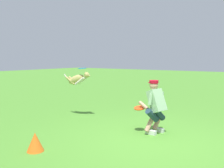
{
  "coord_description": "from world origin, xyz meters",
  "views": [
    {
      "loc": [
        -2.22,
        4.69,
        1.82
      ],
      "look_at": [
        1.5,
        -0.7,
        1.12
      ],
      "focal_mm": 38.59,
      "sensor_mm": 36.0,
      "label": 1
    }
  ],
  "objects_px": {
    "person": "(155,105)",
    "frisbee_flying": "(82,68)",
    "training_cone": "(35,142)",
    "dog": "(78,79)",
    "frisbee_held": "(139,108)"
  },
  "relations": [
    {
      "from": "training_cone",
      "to": "person",
      "type": "bearing_deg",
      "value": -121.47
    },
    {
      "from": "person",
      "to": "dog",
      "type": "height_order",
      "value": "dog"
    },
    {
      "from": "person",
      "to": "frisbee_flying",
      "type": "relative_size",
      "value": 5.17
    },
    {
      "from": "dog",
      "to": "frisbee_held",
      "type": "height_order",
      "value": "dog"
    },
    {
      "from": "frisbee_held",
      "to": "dog",
      "type": "bearing_deg",
      "value": -9.24
    },
    {
      "from": "person",
      "to": "dog",
      "type": "relative_size",
      "value": 1.33
    },
    {
      "from": "person",
      "to": "frisbee_flying",
      "type": "bearing_deg",
      "value": 10.69
    },
    {
      "from": "frisbee_flying",
      "to": "dog",
      "type": "bearing_deg",
      "value": 6.25
    },
    {
      "from": "person",
      "to": "frisbee_flying",
      "type": "height_order",
      "value": "frisbee_flying"
    },
    {
      "from": "person",
      "to": "training_cone",
      "type": "height_order",
      "value": "person"
    },
    {
      "from": "training_cone",
      "to": "dog",
      "type": "bearing_deg",
      "value": -63.99
    },
    {
      "from": "person",
      "to": "frisbee_flying",
      "type": "distance_m",
      "value": 2.7
    },
    {
      "from": "dog",
      "to": "frisbee_flying",
      "type": "bearing_deg",
      "value": -4.11
    },
    {
      "from": "frisbee_held",
      "to": "training_cone",
      "type": "xyz_separation_m",
      "value": [
        1.1,
        2.24,
        -0.42
      ]
    },
    {
      "from": "dog",
      "to": "frisbee_flying",
      "type": "height_order",
      "value": "frisbee_flying"
    }
  ]
}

